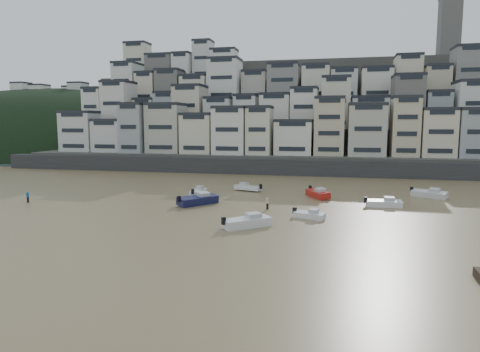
% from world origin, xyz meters
% --- Properties ---
extents(ground, '(400.00, 400.00, 0.00)m').
position_xyz_m(ground, '(0.00, 0.00, 0.00)').
color(ground, olive).
rests_on(ground, ground).
extents(sea_strip, '(340.00, 340.00, 0.00)m').
position_xyz_m(sea_strip, '(-110.00, 145.00, 0.01)').
color(sea_strip, '#4B576B').
rests_on(sea_strip, ground).
extents(harbor_wall, '(140.00, 3.00, 3.50)m').
position_xyz_m(harbor_wall, '(10.00, 65.00, 1.75)').
color(harbor_wall, '#38383A').
rests_on(harbor_wall, ground).
extents(hillside, '(141.04, 66.00, 50.00)m').
position_xyz_m(hillside, '(14.73, 104.84, 13.01)').
color(hillside, '#4C4C47').
rests_on(hillside, ground).
extents(headland, '(216.00, 135.00, 53.33)m').
position_xyz_m(headland, '(-95.00, 135.00, 0.02)').
color(headland, black).
rests_on(headland, ground).
extents(boat_a, '(5.99, 5.53, 1.68)m').
position_xyz_m(boat_a, '(11.85, 16.08, 0.84)').
color(boat_a, white).
rests_on(boat_a, ground).
extents(boat_f, '(1.90, 4.82, 1.29)m').
position_xyz_m(boat_f, '(-0.38, 35.68, 0.64)').
color(boat_f, white).
rests_on(boat_f, ground).
extents(boat_d, '(5.33, 1.99, 1.43)m').
position_xyz_m(boat_d, '(28.14, 31.69, 0.71)').
color(boat_d, white).
rests_on(boat_d, ground).
extents(boat_c, '(5.81, 6.65, 1.83)m').
position_xyz_m(boat_c, '(2.25, 27.57, 0.91)').
color(boat_c, '#151842').
rests_on(boat_c, ground).
extents(boat_g, '(5.93, 4.43, 1.56)m').
position_xyz_m(boat_g, '(35.81, 40.88, 0.78)').
color(boat_g, silver).
rests_on(boat_g, ground).
extents(boat_h, '(5.52, 3.23, 1.43)m').
position_xyz_m(boat_h, '(6.77, 41.26, 0.71)').
color(boat_h, silver).
rests_on(boat_h, ground).
extents(boat_b, '(4.45, 2.80, 1.16)m').
position_xyz_m(boat_b, '(18.43, 22.05, 0.58)').
color(boat_b, white).
rests_on(boat_b, ground).
extents(boat_e, '(4.57, 6.25, 1.64)m').
position_xyz_m(boat_e, '(18.77, 37.31, 0.82)').
color(boat_e, '#AF1C15').
rests_on(boat_e, ground).
extents(person_blue, '(0.44, 0.44, 1.74)m').
position_xyz_m(person_blue, '(-22.68, 23.56, 0.87)').
color(person_blue, '#1656A7').
rests_on(person_blue, ground).
extents(person_pink, '(0.44, 0.44, 1.74)m').
position_xyz_m(person_pink, '(12.51, 26.47, 0.87)').
color(person_pink, '#D3A595').
rests_on(person_pink, ground).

